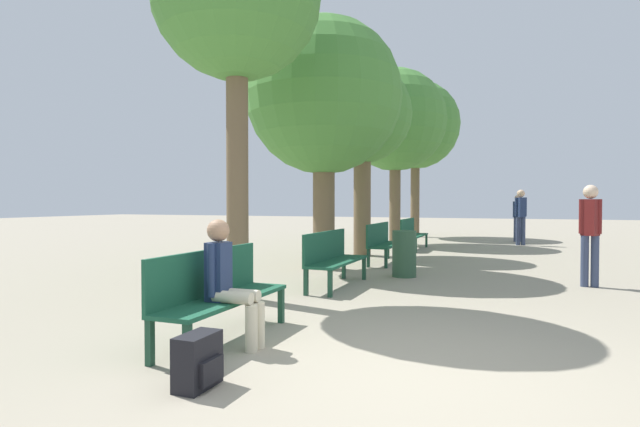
% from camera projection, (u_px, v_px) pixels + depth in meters
% --- Properties ---
extents(ground_plane, '(80.00, 80.00, 0.00)m').
position_uv_depth(ground_plane, '(398.00, 375.00, 3.96)').
color(ground_plane, gray).
extents(bench_row_0, '(0.47, 1.84, 0.90)m').
position_uv_depth(bench_row_0, '(217.00, 289.00, 4.97)').
color(bench_row_0, '#195138').
rests_on(bench_row_0, ground_plane).
extents(bench_row_1, '(0.47, 1.84, 0.90)m').
position_uv_depth(bench_row_1, '(332.00, 255.00, 8.11)').
color(bench_row_1, '#195138').
rests_on(bench_row_1, ground_plane).
extents(bench_row_2, '(0.47, 1.84, 0.90)m').
position_uv_depth(bench_row_2, '(383.00, 240.00, 11.26)').
color(bench_row_2, '#195138').
rests_on(bench_row_2, ground_plane).
extents(bench_row_3, '(0.47, 1.84, 0.90)m').
position_uv_depth(bench_row_3, '(411.00, 232.00, 14.41)').
color(bench_row_3, '#195138').
rests_on(bench_row_3, ground_plane).
extents(tree_row_1, '(3.20, 3.20, 5.15)m').
position_uv_depth(tree_row_1, '(324.00, 98.00, 10.22)').
color(tree_row_1, brown).
rests_on(tree_row_1, ground_plane).
extents(tree_row_2, '(2.55, 2.55, 4.93)m').
position_uv_depth(tree_row_2, '(362.00, 116.00, 12.81)').
color(tree_row_2, brown).
rests_on(tree_row_2, ground_plane).
extents(tree_row_3, '(3.35, 3.35, 5.75)m').
position_uv_depth(tree_row_3, '(395.00, 121.00, 16.34)').
color(tree_row_3, brown).
rests_on(tree_row_3, ground_plane).
extents(tree_row_4, '(3.47, 3.47, 6.16)m').
position_uv_depth(tree_row_4, '(415.00, 126.00, 19.66)').
color(tree_row_4, brown).
rests_on(tree_row_4, ground_plane).
extents(person_seated, '(0.56, 0.32, 1.21)m').
position_uv_depth(person_seated, '(228.00, 279.00, 4.73)').
color(person_seated, beige).
rests_on(person_seated, ground_plane).
extents(backpack, '(0.24, 0.38, 0.40)m').
position_uv_depth(backpack, '(198.00, 361.00, 3.69)').
color(backpack, black).
rests_on(backpack, ground_plane).
extents(pedestrian_near, '(0.33, 0.28, 1.62)m').
position_uv_depth(pedestrian_near, '(518.00, 215.00, 17.23)').
color(pedestrian_near, '#384260').
rests_on(pedestrian_near, ground_plane).
extents(pedestrian_mid, '(0.36, 0.31, 1.77)m').
position_uv_depth(pedestrian_mid, '(521.00, 213.00, 15.86)').
color(pedestrian_mid, '#384260').
rests_on(pedestrian_mid, ground_plane).
extents(pedestrian_far, '(0.34, 0.29, 1.66)m').
position_uv_depth(pedestrian_far, '(590.00, 229.00, 8.07)').
color(pedestrian_far, '#384260').
rests_on(pedestrian_far, ground_plane).
extents(trash_bin, '(0.44, 0.44, 0.85)m').
position_uv_depth(trash_bin, '(404.00, 254.00, 9.18)').
color(trash_bin, '#2D5138').
rests_on(trash_bin, ground_plane).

